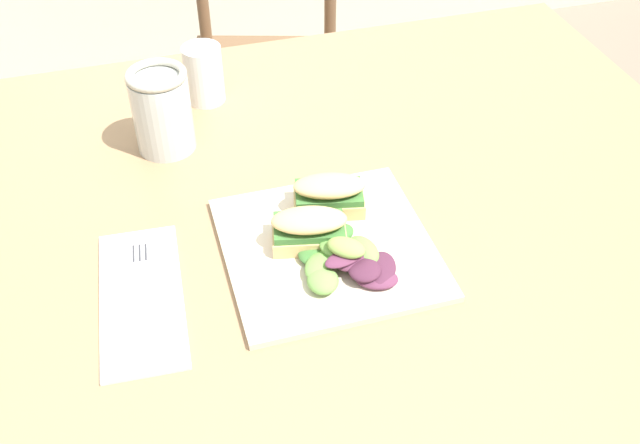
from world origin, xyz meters
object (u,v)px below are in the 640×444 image
at_px(dining_table, 293,261).
at_px(chair_wooden_far, 265,65).
at_px(sandwich_half_front, 309,228).
at_px(cup_extra_side, 204,74).
at_px(sandwich_half_back, 329,194).
at_px(plate_lunch, 328,249).
at_px(mason_jar_iced_tea, 162,114).
at_px(fork_on_napkin, 141,286).

relative_size(dining_table, chair_wooden_far, 1.56).
distance_m(chair_wooden_far, sandwich_half_front, 1.06).
xyz_separation_m(chair_wooden_far, cup_extra_side, (-0.22, -0.58, 0.34)).
xyz_separation_m(chair_wooden_far, sandwich_half_front, (-0.16, -0.99, 0.33)).
distance_m(sandwich_half_front, sandwich_half_back, 0.08).
relative_size(plate_lunch, cup_extra_side, 2.77).
distance_m(dining_table, sandwich_half_back, 0.16).
xyz_separation_m(plate_lunch, cup_extra_side, (-0.09, 0.42, 0.04)).
xyz_separation_m(sandwich_half_front, cup_extra_side, (-0.07, 0.41, 0.01)).
bearing_deg(mason_jar_iced_tea, fork_on_napkin, -103.81).
distance_m(plate_lunch, sandwich_half_back, 0.08).
relative_size(chair_wooden_far, sandwich_half_front, 8.02).
distance_m(mason_jar_iced_tea, cup_extra_side, 0.15).
bearing_deg(cup_extra_side, mason_jar_iced_tea, -124.91).
height_order(plate_lunch, cup_extra_side, cup_extra_side).
bearing_deg(fork_on_napkin, dining_table, 24.70).
xyz_separation_m(sandwich_half_front, sandwich_half_back, (0.05, 0.06, 0.00)).
bearing_deg(chair_wooden_far, sandwich_half_front, -98.90).
distance_m(sandwich_half_back, cup_extra_side, 0.37).
bearing_deg(mason_jar_iced_tea, sandwich_half_back, -49.30).
bearing_deg(plate_lunch, chair_wooden_far, 82.49).
xyz_separation_m(sandwich_half_front, mason_jar_iced_tea, (-0.15, 0.29, 0.02)).
bearing_deg(fork_on_napkin, cup_extra_side, 69.48).
height_order(sandwich_half_back, cup_extra_side, cup_extra_side).
height_order(dining_table, sandwich_half_back, sandwich_half_back).
bearing_deg(mason_jar_iced_tea, plate_lunch, -59.93).
height_order(sandwich_half_front, fork_on_napkin, sandwich_half_front).
bearing_deg(sandwich_half_back, plate_lunch, -107.44).
distance_m(chair_wooden_far, plate_lunch, 1.06).
relative_size(sandwich_half_front, cup_extra_side, 1.10).
bearing_deg(sandwich_half_back, mason_jar_iced_tea, 130.70).
distance_m(chair_wooden_far, cup_extra_side, 0.71).
bearing_deg(sandwich_half_front, mason_jar_iced_tea, 117.64).
bearing_deg(sandwich_half_back, fork_on_napkin, -165.68).
relative_size(dining_table, cup_extra_side, 13.68).
bearing_deg(cup_extra_side, dining_table, -77.72).
height_order(chair_wooden_far, cup_extra_side, chair_wooden_far).
bearing_deg(sandwich_half_front, chair_wooden_far, 81.10).
height_order(fork_on_napkin, mason_jar_iced_tea, mason_jar_iced_tea).
xyz_separation_m(dining_table, fork_on_napkin, (-0.22, -0.10, 0.12)).
relative_size(chair_wooden_far, mason_jar_iced_tea, 6.46).
xyz_separation_m(fork_on_napkin, cup_extra_side, (0.16, 0.42, 0.04)).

